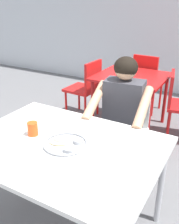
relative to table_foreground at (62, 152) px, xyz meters
name	(u,v)px	position (x,y,z in m)	size (l,w,h in m)	color
table_foreground	(62,152)	(0.00, 0.00, 0.00)	(1.30, 0.96, 0.75)	white
thali_tray	(66,144)	(0.04, 0.00, 0.08)	(0.29, 0.29, 0.03)	#B7BABF
drinking_cup	(33,128)	(-0.24, 0.00, 0.12)	(0.07, 0.07, 0.10)	#D84C19
chair_foreground	(127,125)	(0.09, 0.95, -0.19)	(0.45, 0.46, 0.87)	silver
diner_foreground	(121,114)	(0.11, 0.73, 0.02)	(0.54, 0.59, 1.19)	#2D2D2D
table_background_red	(131,82)	(-0.23, 1.85, -0.05)	(0.86, 0.82, 0.72)	red
chair_red_left	(87,86)	(-0.89, 1.84, -0.21)	(0.44, 0.43, 0.84)	red
chair_red_right	(179,101)	(0.39, 1.86, -0.20)	(0.47, 0.49, 0.83)	red
chair_red_far	(147,79)	(-0.20, 2.44, -0.17)	(0.41, 0.44, 0.88)	red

